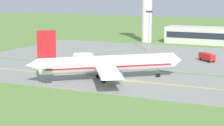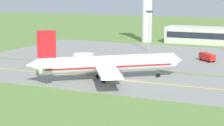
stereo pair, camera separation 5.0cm
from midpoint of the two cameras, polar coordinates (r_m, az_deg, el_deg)
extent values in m
plane|color=olive|center=(102.40, 2.32, -2.48)|extent=(500.00, 500.00, 0.00)
cube|color=gray|center=(102.39, 2.32, -2.45)|extent=(240.00, 28.00, 0.10)
cube|color=gray|center=(139.17, 12.76, 0.60)|extent=(140.00, 52.00, 0.10)
cube|color=yellow|center=(102.38, 2.32, -2.42)|extent=(220.00, 0.60, 0.01)
cylinder|color=white|center=(102.53, -0.45, -0.06)|extent=(28.77, 24.72, 4.00)
cone|color=white|center=(108.44, 8.90, 0.36)|extent=(4.42, 4.59, 3.80)
cone|color=white|center=(99.55, -10.76, -0.31)|extent=(4.63, 4.66, 3.40)
cube|color=red|center=(102.62, -0.45, -0.34)|extent=(26.73, 23.05, 0.36)
cube|color=#1E232D|center=(107.47, 7.84, 0.68)|extent=(3.55, 3.77, 0.70)
cube|color=white|center=(110.27, -2.66, 0.37)|extent=(14.30, 13.67, 0.50)
cylinder|color=#47474C|center=(109.03, -1.40, -0.48)|extent=(4.09, 3.94, 2.30)
cylinder|color=black|center=(109.40, -0.59, -0.44)|extent=(1.53, 1.78, 2.10)
cube|color=white|center=(93.99, -0.46, -1.29)|extent=(11.93, 15.30, 0.50)
cylinder|color=#47474C|center=(96.66, 0.40, -1.82)|extent=(4.09, 3.94, 2.30)
cylinder|color=black|center=(97.09, 1.31, -1.77)|extent=(1.53, 1.78, 2.10)
cube|color=red|center=(99.11, -8.89, 2.54)|extent=(3.65, 3.11, 6.50)
cube|color=white|center=(102.89, -9.13, 0.30)|extent=(5.96, 5.92, 0.30)
cube|color=white|center=(96.61, -8.74, -0.31)|extent=(5.31, 6.33, 0.30)
cylinder|color=slate|center=(106.98, 6.31, -1.25)|extent=(0.24, 0.24, 1.65)
cylinder|color=black|center=(107.14, 6.30, -1.68)|extent=(1.07, 0.97, 1.10)
cylinder|color=slate|center=(105.07, -1.86, -1.39)|extent=(0.24, 0.24, 1.65)
cylinder|color=black|center=(105.49, -1.89, -1.80)|extent=(1.07, 0.97, 1.10)
cylinder|color=black|center=(104.97, -1.82, -1.86)|extent=(1.07, 0.97, 1.10)
cylinder|color=slate|center=(100.11, -1.19, -1.96)|extent=(0.24, 0.24, 1.65)
cylinder|color=black|center=(100.54, -1.22, -2.39)|extent=(1.07, 0.97, 1.10)
cylinder|color=black|center=(100.02, -1.15, -2.45)|extent=(1.07, 0.97, 1.10)
cube|color=silver|center=(132.48, -4.71, 0.99)|extent=(2.01, 2.18, 1.80)
cube|color=#1E232D|center=(132.73, -5.01, 1.14)|extent=(0.32, 1.84, 0.81)
cube|color=silver|center=(131.33, -3.50, 0.97)|extent=(4.40, 2.55, 2.00)
cylinder|color=orange|center=(132.33, -4.71, 1.41)|extent=(0.20, 0.20, 0.18)
cylinder|color=black|center=(131.74, -4.87, 0.47)|extent=(0.93, 0.40, 0.90)
cylinder|color=black|center=(133.56, -4.53, 0.60)|extent=(0.93, 0.40, 0.90)
cylinder|color=black|center=(130.25, -3.32, 0.38)|extent=(0.93, 0.40, 0.90)
cylinder|color=black|center=(132.17, -2.99, 0.52)|extent=(0.93, 0.40, 0.90)
cube|color=red|center=(131.61, 13.37, 0.69)|extent=(2.67, 2.69, 1.80)
cube|color=#1E232D|center=(130.96, 13.57, 0.78)|extent=(1.31, 1.45, 0.81)
cube|color=red|center=(133.97, 12.60, 0.92)|extent=(4.53, 4.36, 2.00)
cylinder|color=orange|center=(131.46, 13.38, 1.12)|extent=(0.20, 0.20, 0.18)
cylinder|color=black|center=(132.37, 13.69, 0.27)|extent=(0.87, 0.82, 0.90)
cylinder|color=black|center=(131.18, 13.00, 0.21)|extent=(0.87, 0.82, 0.90)
cylinder|color=black|center=(135.43, 12.73, 0.52)|extent=(0.87, 0.82, 0.90)
cylinder|color=black|center=(134.20, 12.01, 0.46)|extent=(0.87, 0.82, 0.90)
cylinder|color=silver|center=(179.11, 4.78, 6.75)|extent=(4.40, 4.40, 24.44)
cylinder|color=gray|center=(151.86, 5.06, 4.21)|extent=(0.36, 0.36, 14.00)
cube|color=#333333|center=(151.32, 5.11, 6.98)|extent=(2.40, 0.50, 0.70)
cone|color=orange|center=(99.94, -9.29, -2.74)|extent=(0.44, 0.44, 0.60)
cone|color=orange|center=(120.60, -3.37, -0.46)|extent=(0.44, 0.44, 0.60)
camera|label=1|loc=(0.03, -89.99, 0.00)|focal=67.20mm
camera|label=2|loc=(0.03, 90.01, 0.00)|focal=67.20mm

